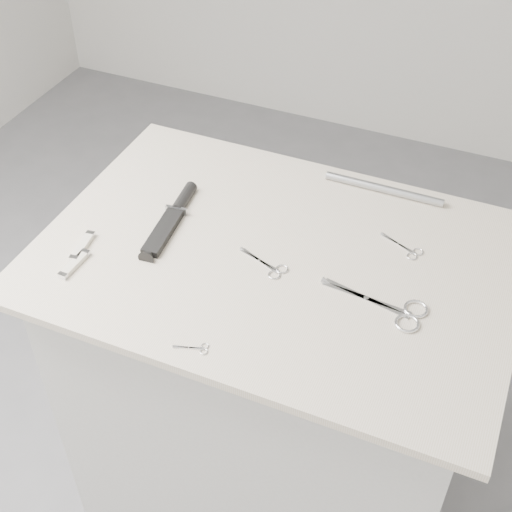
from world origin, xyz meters
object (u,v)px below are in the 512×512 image
at_px(embroidery_scissors_b, 407,249).
at_px(pocket_knife_a, 83,246).
at_px(large_shears, 395,310).
at_px(tiny_scissors, 196,348).
at_px(sheathed_knife, 173,216).
at_px(embroidery_scissors_a, 270,267).
at_px(pocket_knife_b, 74,264).
at_px(metal_rail, 384,189).
at_px(plinth, 273,392).

distance_m(embroidery_scissors_b, pocket_knife_a, 0.69).
height_order(large_shears, tiny_scissors, large_shears).
distance_m(large_shears, pocket_knife_a, 0.66).
xyz_separation_m(embroidery_scissors_b, sheathed_knife, (-0.50, -0.10, 0.01)).
height_order(embroidery_scissors_a, pocket_knife_b, pocket_knife_b).
height_order(large_shears, embroidery_scissors_b, large_shears).
height_order(pocket_knife_a, pocket_knife_b, same).
height_order(embroidery_scissors_b, metal_rail, metal_rail).
relative_size(pocket_knife_a, pocket_knife_b, 1.05).
height_order(plinth, large_shears, large_shears).
bearing_deg(pocket_knife_a, embroidery_scissors_b, -75.41).
xyz_separation_m(sheathed_knife, pocket_knife_b, (-0.11, -0.22, -0.00)).
height_order(plinth, metal_rail, metal_rail).
bearing_deg(tiny_scissors, metal_rail, 54.56).
relative_size(large_shears, tiny_scissors, 3.23).
relative_size(plinth, pocket_knife_a, 9.57).
xyz_separation_m(plinth, sheathed_knife, (-0.26, 0.02, 0.48)).
bearing_deg(embroidery_scissors_a, embroidery_scissors_b, 53.73).
bearing_deg(embroidery_scissors_b, large_shears, -59.38).
xyz_separation_m(sheathed_knife, metal_rail, (0.40, 0.28, 0.00)).
bearing_deg(large_shears, pocket_knife_b, -159.99).
distance_m(large_shears, embroidery_scissors_a, 0.27).
height_order(embroidery_scissors_b, tiny_scissors, same).
height_order(large_shears, pocket_knife_b, pocket_knife_b).
height_order(plinth, embroidery_scissors_a, embroidery_scissors_a).
relative_size(embroidery_scissors_b, metal_rail, 0.36).
distance_m(tiny_scissors, sheathed_knife, 0.38).
relative_size(embroidery_scissors_a, tiny_scissors, 1.76).
relative_size(large_shears, embroidery_scissors_b, 2.14).
relative_size(plinth, tiny_scissors, 13.57).
distance_m(pocket_knife_b, metal_rail, 0.72).
bearing_deg(large_shears, sheathed_knife, 179.37).
xyz_separation_m(embroidery_scissors_a, sheathed_knife, (-0.26, 0.06, 0.01)).
bearing_deg(embroidery_scissors_b, plinth, -130.02).
relative_size(sheathed_knife, pocket_knife_a, 2.68).
height_order(pocket_knife_a, metal_rail, metal_rail).
relative_size(plinth, sheathed_knife, 3.58).
xyz_separation_m(plinth, tiny_scissors, (-0.04, -0.30, 0.47)).
height_order(large_shears, embroidery_scissors_a, large_shears).
bearing_deg(pocket_knife_b, large_shears, -75.42).
height_order(plinth, embroidery_scissors_b, embroidery_scissors_b).
bearing_deg(embroidery_scissors_a, tiny_scissors, -79.35).
bearing_deg(pocket_knife_a, plinth, -77.92).
relative_size(embroidery_scissors_a, pocket_knife_a, 1.24).
relative_size(plinth, metal_rail, 3.22).
relative_size(embroidery_scissors_b, sheathed_knife, 0.40).
bearing_deg(pocket_knife_b, pocket_knife_a, 19.13).
xyz_separation_m(embroidery_scissors_a, metal_rail, (0.15, 0.34, 0.01)).
xyz_separation_m(embroidery_scissors_a, pocket_knife_b, (-0.37, -0.15, 0.00)).
bearing_deg(embroidery_scissors_a, metal_rail, 86.80).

